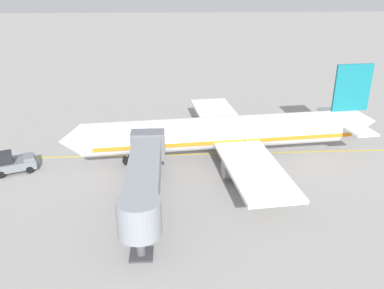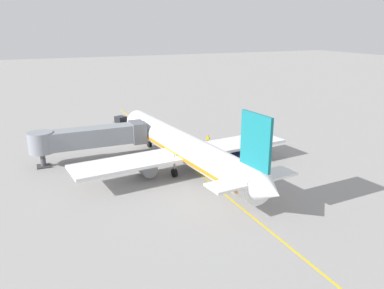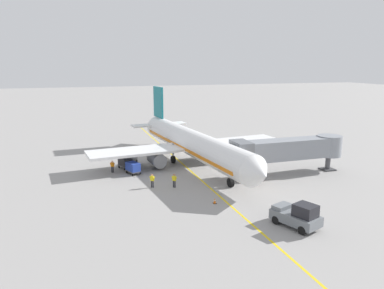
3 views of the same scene
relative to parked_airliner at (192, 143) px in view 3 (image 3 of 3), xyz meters
name	(u,v)px [view 3 (image 3 of 3)]	position (x,y,z in m)	size (l,w,h in m)	color
ground_plane	(186,167)	(1.27, 1.26, -3.19)	(400.00, 400.00, 0.00)	gray
gate_lead_in_line	(186,167)	(1.27, 1.26, -3.18)	(0.24, 80.00, 0.01)	gold
parked_airliner	(192,143)	(0.00, 0.00, 0.00)	(30.38, 37.35, 10.63)	white
jet_bridge	(289,149)	(-10.83, 8.81, 0.27)	(16.17, 3.50, 4.98)	gray
pushback_tractor	(297,216)	(-2.37, 23.65, -2.09)	(3.64, 4.90, 2.40)	slate
baggage_tug_lead	(131,160)	(8.66, -2.40, -2.47)	(2.15, 2.77, 1.62)	slate
baggage_cart_front	(133,167)	(9.12, 2.23, -2.24)	(1.98, 2.96, 1.58)	#4C4C51
baggage_cart_second_in_train	(125,162)	(9.76, -0.74, -2.24)	(1.98, 2.96, 1.58)	#4C4C51
ground_crew_wing_walker	(174,180)	(5.32, 9.44, -2.23)	(0.61, 0.54, 1.69)	#232328
ground_crew_loader	(112,166)	(11.70, 0.73, -2.23)	(0.67, 0.45, 1.69)	#232328
ground_crew_marshaller	(152,180)	(7.85, 8.64, -2.23)	(0.64, 0.49, 1.69)	#232328
safety_cone_nose_left	(215,201)	(2.62, 15.88, -2.90)	(0.36, 0.36, 0.59)	black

